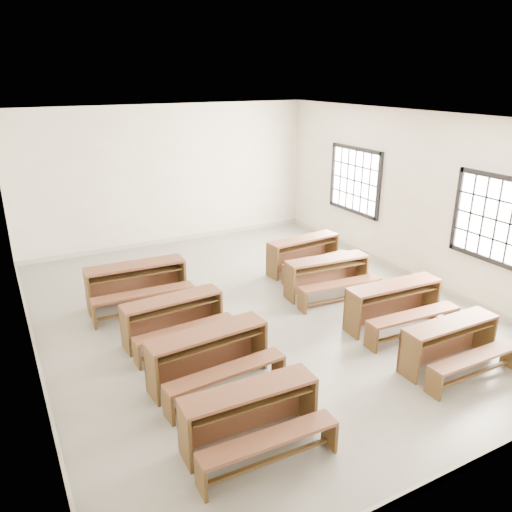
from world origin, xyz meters
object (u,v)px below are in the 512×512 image
desk_set_3 (137,282)px  desk_set_4 (451,341)px  desk_set_1 (210,354)px  desk_set_2 (174,316)px  desk_set_6 (328,274)px  desk_set_7 (305,252)px  desk_set_0 (251,413)px  desk_set_5 (395,302)px

desk_set_3 → desk_set_4: 5.11m
desk_set_1 → desk_set_2: (-0.04, 1.27, -0.02)m
desk_set_2 → desk_set_4: desk_set_2 is taller
desk_set_2 → desk_set_4: 3.97m
desk_set_3 → desk_set_6: size_ratio=1.07×
desk_set_1 → desk_set_2: 1.27m
desk_set_4 → desk_set_7: 3.92m
desk_set_3 → desk_set_7: desk_set_3 is taller
desk_set_2 → desk_set_3: (-0.15, 1.45, 0.04)m
desk_set_2 → desk_set_3: size_ratio=0.90×
desk_set_0 → desk_set_7: (3.32, 3.98, 0.01)m
desk_set_3 → desk_set_7: 3.44m
desk_set_1 → desk_set_5: same height
desk_set_0 → desk_set_4: bearing=3.1°
desk_set_5 → desk_set_7: (0.05, 2.66, -0.01)m
desk_set_5 → desk_set_6: bearing=101.1°
desk_set_1 → desk_set_3: bearing=90.0°
desk_set_5 → desk_set_7: desk_set_5 is taller
desk_set_1 → desk_set_4: (3.05, -1.22, -0.03)m
desk_set_1 → desk_set_4: bearing=-25.9°
desk_set_0 → desk_set_6: bearing=44.5°
desk_set_2 → desk_set_6: (3.02, 0.25, 0.01)m
desk_set_3 → desk_set_7: bearing=2.4°
desk_set_2 → desk_set_7: (3.29, 1.42, 0.01)m
desk_set_7 → desk_set_3: bearing=174.7°
desk_set_6 → desk_set_0: bearing=-132.5°
desk_set_2 → desk_set_7: desk_set_7 is taller
desk_set_2 → desk_set_5: (3.23, -1.24, 0.02)m
desk_set_0 → desk_set_3: bearing=93.5°
desk_set_0 → desk_set_4: size_ratio=1.04×
desk_set_6 → desk_set_7: size_ratio=0.99×
desk_set_6 → desk_set_2: bearing=-170.4°
desk_set_1 → desk_set_6: 3.35m
desk_set_6 → desk_set_3: bearing=164.2°
desk_set_3 → desk_set_5: (3.39, -2.69, -0.02)m
desk_set_4 → desk_set_0: bearing=-178.1°
desk_set_6 → desk_set_7: 1.20m
desk_set_0 → desk_set_4: (3.13, 0.07, -0.01)m
desk_set_2 → desk_set_5: bearing=-24.4°
desk_set_1 → desk_set_4: 3.29m
desk_set_4 → desk_set_7: desk_set_7 is taller
desk_set_0 → desk_set_3: size_ratio=0.89×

